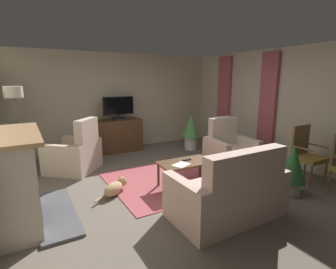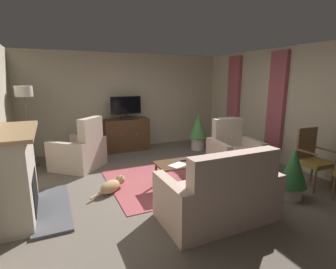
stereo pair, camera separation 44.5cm
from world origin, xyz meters
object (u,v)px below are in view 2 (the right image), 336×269
(tv_cabinet, at_px, (126,135))
(armchair_in_far_corner, at_px, (233,154))
(potted_plant_leafy_by_curtain, at_px, (293,171))
(floor_lamp, at_px, (25,102))
(fireplace, at_px, (15,176))
(television, at_px, (126,107))
(potted_plant_on_hearth_side, at_px, (198,130))
(side_chair_beside_plant, at_px, (312,157))
(cat, at_px, (112,186))
(sofa_floral, at_px, (220,197))
(coffee_table, at_px, (184,165))
(armchair_by_fireplace, at_px, (80,153))
(folded_newspaper, at_px, (178,165))
(tv_remote, at_px, (185,160))

(tv_cabinet, relative_size, armchair_in_far_corner, 1.09)
(potted_plant_leafy_by_curtain, height_order, floor_lamp, floor_lamp)
(fireplace, relative_size, television, 1.90)
(potted_plant_on_hearth_side, height_order, potted_plant_leafy_by_curtain, potted_plant_on_hearth_side)
(tv_cabinet, height_order, side_chair_beside_plant, side_chair_beside_plant)
(cat, bearing_deg, sofa_floral, -52.73)
(coffee_table, distance_m, potted_plant_on_hearth_side, 2.52)
(television, distance_m, cat, 2.82)
(fireplace, distance_m, side_chair_beside_plant, 4.80)
(fireplace, distance_m, coffee_table, 2.60)
(potted_plant_on_hearth_side, distance_m, floor_lamp, 4.16)
(armchair_by_fireplace, distance_m, side_chair_beside_plant, 4.57)
(armchair_in_far_corner, bearing_deg, folded_newspaper, -164.13)
(folded_newspaper, bearing_deg, armchair_in_far_corner, -5.16)
(sofa_floral, bearing_deg, fireplace, 152.78)
(fireplace, bearing_deg, tv_remote, -0.84)
(armchair_by_fireplace, bearing_deg, cat, -76.96)
(tv_remote, xyz_separation_m, sofa_floral, (-0.14, -1.25, -0.13))
(tv_cabinet, distance_m, armchair_in_far_corner, 2.95)
(tv_remote, relative_size, side_chair_beside_plant, 0.16)
(television, relative_size, armchair_in_far_corner, 0.74)
(coffee_table, bearing_deg, folded_newspaper, -149.95)
(tv_cabinet, relative_size, tv_remote, 6.90)
(television, height_order, coffee_table, television)
(sofa_floral, relative_size, cat, 2.33)
(tv_remote, xyz_separation_m, folded_newspaper, (-0.22, -0.16, -0.01))
(potted_plant_leafy_by_curtain, bearing_deg, fireplace, 162.57)
(fireplace, distance_m, armchair_in_far_corner, 3.97)
(tv_cabinet, height_order, potted_plant_on_hearth_side, potted_plant_on_hearth_side)
(tv_remote, distance_m, armchair_in_far_corner, 1.35)
(potted_plant_leafy_by_curtain, xyz_separation_m, cat, (-2.59, 1.45, -0.35))
(television, relative_size, folded_newspaper, 2.68)
(tv_remote, distance_m, side_chair_beside_plant, 2.27)
(fireplace, bearing_deg, armchair_by_fireplace, 59.24)
(television, height_order, folded_newspaper, television)
(fireplace, relative_size, sofa_floral, 0.98)
(potted_plant_on_hearth_side, bearing_deg, side_chair_beside_plant, -78.49)
(potted_plant_leafy_by_curtain, bearing_deg, folded_newspaper, 145.84)
(tv_cabinet, relative_size, television, 1.46)
(sofa_floral, distance_m, armchair_by_fireplace, 3.35)
(potted_plant_leafy_by_curtain, bearing_deg, armchair_by_fireplace, 134.85)
(fireplace, relative_size, floor_lamp, 0.87)
(fireplace, xyz_separation_m, side_chair_beside_plant, (4.69, -1.01, -0.05))
(floor_lamp, bearing_deg, folded_newspaper, -46.36)
(television, height_order, armchair_by_fireplace, television)
(fireplace, bearing_deg, coffee_table, -2.27)
(potted_plant_on_hearth_side, xyz_separation_m, cat, (-2.73, -1.70, -0.44))
(television, xyz_separation_m, armchair_by_fireplace, (-1.30, -0.92, -0.83))
(armchair_by_fireplace, bearing_deg, potted_plant_on_hearth_side, 3.74)
(television, distance_m, coffee_table, 2.86)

